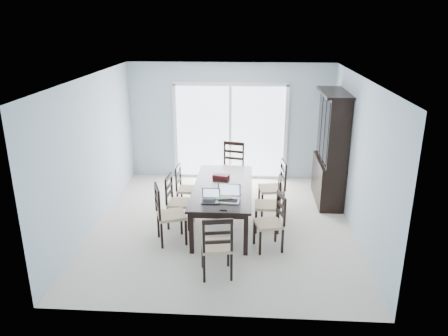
{
  "coord_description": "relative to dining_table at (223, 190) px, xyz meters",
  "views": [
    {
      "loc": [
        0.47,
        -7.0,
        3.51
      ],
      "look_at": [
        0.02,
        0.0,
        1.08
      ],
      "focal_mm": 35.0,
      "sensor_mm": 36.0,
      "label": 1
    }
  ],
  "objects": [
    {
      "name": "floor",
      "position": [
        0.0,
        0.0,
        -0.67
      ],
      "size": [
        5.0,
        5.0,
        0.0
      ],
      "primitive_type": "plane",
      "color": "silver",
      "rests_on": "ground"
    },
    {
      "name": "ceiling",
      "position": [
        0.0,
        0.0,
        1.93
      ],
      "size": [
        5.0,
        5.0,
        0.0
      ],
      "primitive_type": "plane",
      "rotation": [
        3.14,
        0.0,
        0.0
      ],
      "color": "white",
      "rests_on": "back_wall"
    },
    {
      "name": "back_wall",
      "position": [
        0.0,
        2.5,
        0.63
      ],
      "size": [
        4.5,
        0.02,
        2.6
      ],
      "primitive_type": "cube",
      "color": "#AABECB",
      "rests_on": "floor"
    },
    {
      "name": "wall_left",
      "position": [
        -2.25,
        0.0,
        0.63
      ],
      "size": [
        0.02,
        5.0,
        2.6
      ],
      "primitive_type": "cube",
      "color": "#AABECB",
      "rests_on": "floor"
    },
    {
      "name": "wall_right",
      "position": [
        2.25,
        0.0,
        0.63
      ],
      "size": [
        0.02,
        5.0,
        2.6
      ],
      "primitive_type": "cube",
      "color": "#AABECB",
      "rests_on": "floor"
    },
    {
      "name": "balcony",
      "position": [
        0.0,
        3.5,
        -0.72
      ],
      "size": [
        4.5,
        2.0,
        0.1
      ],
      "primitive_type": "cube",
      "color": "gray",
      "rests_on": "ground"
    },
    {
      "name": "railing",
      "position": [
        0.0,
        4.5,
        -0.12
      ],
      "size": [
        4.5,
        0.06,
        1.1
      ],
      "primitive_type": "cube",
      "color": "#99999E",
      "rests_on": "balcony"
    },
    {
      "name": "dining_table",
      "position": [
        0.0,
        0.0,
        0.0
      ],
      "size": [
        1.0,
        2.2,
        0.75
      ],
      "color": "black",
      "rests_on": "floor"
    },
    {
      "name": "china_hutch",
      "position": [
        2.02,
        1.25,
        0.4
      ],
      "size": [
        0.5,
        1.38,
        2.2
      ],
      "color": "black",
      "rests_on": "floor"
    },
    {
      "name": "sliding_door",
      "position": [
        0.0,
        2.48,
        0.41
      ],
      "size": [
        2.52,
        0.05,
        2.18
      ],
      "color": "silver",
      "rests_on": "floor"
    },
    {
      "name": "chair_left_near",
      "position": [
        -0.89,
        -0.67,
        -0.06
      ],
      "size": [
        0.57,
        0.56,
        1.15
      ],
      "rotation": [
        0.0,
        0.0,
        -1.22
      ],
      "color": "black",
      "rests_on": "floor"
    },
    {
      "name": "chair_left_mid",
      "position": [
        -0.83,
        -0.06,
        -0.1
      ],
      "size": [
        0.45,
        0.44,
        1.08
      ],
      "rotation": [
        0.0,
        0.0,
        -1.66
      ],
      "color": "black",
      "rests_on": "floor"
    },
    {
      "name": "chair_left_far",
      "position": [
        -0.79,
        0.63,
        -0.13
      ],
      "size": [
        0.42,
        0.41,
        1.02
      ],
      "rotation": [
        0.0,
        0.0,
        -1.63
      ],
      "color": "black",
      "rests_on": "floor"
    },
    {
      "name": "chair_right_near",
      "position": [
        0.86,
        -0.75,
        -0.11
      ],
      "size": [
        0.5,
        0.49,
        1.06
      ],
      "rotation": [
        0.0,
        0.0,
        1.82
      ],
      "color": "black",
      "rests_on": "floor"
    },
    {
      "name": "chair_right_mid",
      "position": [
        0.86,
        -0.09,
        -0.09
      ],
      "size": [
        0.42,
        0.41,
        1.1
      ],
      "rotation": [
        0.0,
        0.0,
        1.57
      ],
      "color": "black",
      "rests_on": "floor"
    },
    {
      "name": "chair_right_far",
      "position": [
        0.97,
        0.63,
        -0.06
      ],
      "size": [
        0.5,
        0.49,
        1.16
      ],
      "rotation": [
        0.0,
        0.0,
        1.7
      ],
      "color": "black",
      "rests_on": "floor"
    },
    {
      "name": "chair_end_near",
      "position": [
        0.03,
        -1.66,
        -0.08
      ],
      "size": [
        0.49,
        0.5,
        1.12
      ],
      "rotation": [
        0.0,
        0.0,
        0.17
      ],
      "color": "black",
      "rests_on": "floor"
    },
    {
      "name": "chair_end_far",
      "position": [
        0.09,
        1.68,
        -0.04
      ],
      "size": [
        0.55,
        0.56,
        1.2
      ],
      "rotation": [
        0.0,
        0.0,
        2.91
      ],
      "color": "black",
      "rests_on": "floor"
    },
    {
      "name": "laptop_dark",
      "position": [
        -0.15,
        -0.71,
        0.13
      ],
      "size": [
        0.29,
        0.21,
        0.2
      ],
      "rotation": [
        0.0,
        0.0,
        -0.02
      ],
      "color": "black",
      "rests_on": "dining_table"
    },
    {
      "name": "laptop_silver",
      "position": [
        0.12,
        -0.66,
        0.14
      ],
      "size": [
        0.39,
        0.29,
        0.25
      ],
      "rotation": [
        0.0,
        0.0,
        -0.09
      ],
      "color": "#B8B8BA",
      "rests_on": "dining_table"
    },
    {
      "name": "book_stack",
      "position": [
        0.04,
        -0.56,
        0.1
      ],
      "size": [
        0.28,
        0.24,
        0.04
      ],
      "rotation": [
        0.0,
        0.0,
        0.06
      ],
      "color": "maroon",
      "rests_on": "dining_table"
    },
    {
      "name": "cell_phone",
      "position": [
        0.07,
        -1.0,
        0.08
      ],
      "size": [
        0.11,
        0.05,
        0.01
      ],
      "primitive_type": "cube",
      "rotation": [
        0.0,
        0.0,
        0.02
      ],
      "color": "black",
      "rests_on": "dining_table"
    },
    {
      "name": "game_box",
      "position": [
        -0.06,
        0.36,
        0.11
      ],
      "size": [
        0.31,
        0.21,
        0.07
      ],
      "primitive_type": "cube",
      "rotation": [
        0.0,
        0.0,
        -0.27
      ],
      "color": "#440D18",
      "rests_on": "dining_table"
    },
    {
      "name": "hot_tub",
      "position": [
        -0.34,
        3.41,
        -0.19
      ],
      "size": [
        1.99,
        1.81,
        0.97
      ],
      "rotation": [
        0.0,
        0.0,
        -0.08
      ],
      "color": "maroon",
      "rests_on": "balcony"
    }
  ]
}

